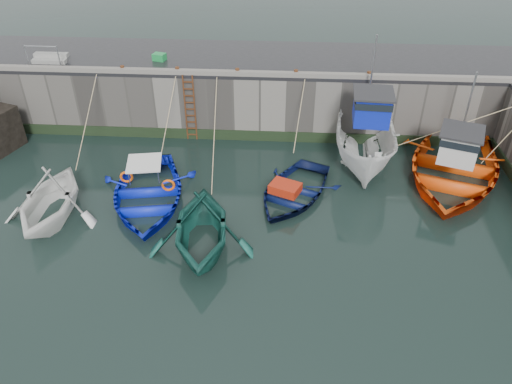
# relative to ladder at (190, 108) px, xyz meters

# --- Properties ---
(ground) EXTENTS (120.00, 120.00, 0.00)m
(ground) POSITION_rel_ladder_xyz_m (2.00, -9.91, -1.59)
(ground) COLOR black
(ground) RESTS_ON ground
(quay_back) EXTENTS (30.00, 5.00, 3.00)m
(quay_back) POSITION_rel_ladder_xyz_m (2.00, 2.59, -0.09)
(quay_back) COLOR slate
(quay_back) RESTS_ON ground
(road_back) EXTENTS (30.00, 5.00, 0.16)m
(road_back) POSITION_rel_ladder_xyz_m (2.00, 2.59, 1.49)
(road_back) COLOR black
(road_back) RESTS_ON quay_back
(kerb_back) EXTENTS (30.00, 0.30, 0.20)m
(kerb_back) POSITION_rel_ladder_xyz_m (2.00, 0.24, 1.67)
(kerb_back) COLOR slate
(kerb_back) RESTS_ON road_back
(algae_back) EXTENTS (30.00, 0.08, 0.50)m
(algae_back) POSITION_rel_ladder_xyz_m (2.00, 0.05, -1.34)
(algae_back) COLOR black
(algae_back) RESTS_ON ground
(ladder) EXTENTS (0.51, 0.08, 3.20)m
(ladder) POSITION_rel_ladder_xyz_m (0.00, 0.00, 0.00)
(ladder) COLOR #3F1E0F
(ladder) RESTS_ON ground
(boat_near_white) EXTENTS (3.84, 4.43, 2.31)m
(boat_near_white) POSITION_rel_ladder_xyz_m (-4.18, -6.41, -1.59)
(boat_near_white) COLOR white
(boat_near_white) RESTS_ON ground
(boat_near_white_rope) EXTENTS (0.04, 4.76, 3.10)m
(boat_near_white_rope) POSITION_rel_ladder_xyz_m (-4.18, -1.91, -1.59)
(boat_near_white_rope) COLOR tan
(boat_near_white_rope) RESTS_ON ground
(boat_near_blue) EXTENTS (4.99, 6.31, 1.18)m
(boat_near_blue) POSITION_rel_ladder_xyz_m (-0.90, -5.16, -1.59)
(boat_near_blue) COLOR #0E21D4
(boat_near_blue) RESTS_ON ground
(boat_near_blue_rope) EXTENTS (0.04, 3.78, 3.10)m
(boat_near_blue_rope) POSITION_rel_ladder_xyz_m (-0.90, -1.29, -1.59)
(boat_near_blue_rope) COLOR tan
(boat_near_blue_rope) RESTS_ON ground
(boat_near_blacktrim) EXTENTS (4.41, 4.96, 2.40)m
(boat_near_blacktrim) POSITION_rel_ladder_xyz_m (1.67, -7.76, -1.59)
(boat_near_blacktrim) COLOR #175348
(boat_near_blacktrim) RESTS_ON ground
(boat_near_blacktrim_rope) EXTENTS (0.04, 5.94, 3.10)m
(boat_near_blacktrim_rope) POSITION_rel_ladder_xyz_m (1.67, -2.59, -1.59)
(boat_near_blacktrim_rope) COLOR tan
(boat_near_blacktrim_rope) RESTS_ON ground
(boat_near_navy) EXTENTS (4.88, 5.56, 0.96)m
(boat_near_navy) POSITION_rel_ladder_xyz_m (4.82, -4.40, -1.59)
(boat_near_navy) COLOR #0A1442
(boat_near_navy) RESTS_ON ground
(boat_near_navy_rope) EXTENTS (0.04, 3.27, 3.10)m
(boat_near_navy_rope) POSITION_rel_ladder_xyz_m (4.82, -0.91, -1.59)
(boat_near_navy_rope) COLOR tan
(boat_near_navy_rope) RESTS_ON ground
(boat_far_white) EXTENTS (3.00, 6.90, 5.60)m
(boat_far_white) POSITION_rel_ladder_xyz_m (7.92, -1.58, -0.50)
(boat_far_white) COLOR white
(boat_far_white) RESTS_ON ground
(boat_far_orange) EXTENTS (7.59, 8.89, 4.56)m
(boat_far_orange) POSITION_rel_ladder_xyz_m (11.49, -2.63, -1.09)
(boat_far_orange) COLOR #F34C0C
(boat_far_orange) RESTS_ON ground
(fish_crate) EXTENTS (0.66, 0.56, 0.32)m
(fish_crate) POSITION_rel_ladder_xyz_m (-1.66, 1.89, 1.73)
(fish_crate) COLOR #198D3F
(fish_crate) RESTS_ON road_back
(railing) EXTENTS (1.60, 1.05, 1.00)m
(railing) POSITION_rel_ladder_xyz_m (-6.75, 1.33, 1.77)
(railing) COLOR #A5A8AD
(railing) RESTS_ON road_back
(bollard_a) EXTENTS (0.18, 0.18, 0.28)m
(bollard_a) POSITION_rel_ladder_xyz_m (-3.00, 0.34, 1.71)
(bollard_a) COLOR #3F1E0F
(bollard_a) RESTS_ON road_back
(bollard_b) EXTENTS (0.18, 0.18, 0.28)m
(bollard_b) POSITION_rel_ladder_xyz_m (-0.50, 0.34, 1.71)
(bollard_b) COLOR #3F1E0F
(bollard_b) RESTS_ON road_back
(bollard_c) EXTENTS (0.18, 0.18, 0.28)m
(bollard_c) POSITION_rel_ladder_xyz_m (2.20, 0.34, 1.71)
(bollard_c) COLOR #3F1E0F
(bollard_c) RESTS_ON road_back
(bollard_d) EXTENTS (0.18, 0.18, 0.28)m
(bollard_d) POSITION_rel_ladder_xyz_m (4.80, 0.34, 1.71)
(bollard_d) COLOR #3F1E0F
(bollard_d) RESTS_ON road_back
(bollard_e) EXTENTS (0.18, 0.18, 0.28)m
(bollard_e) POSITION_rel_ladder_xyz_m (8.00, 0.34, 1.71)
(bollard_e) COLOR #3F1E0F
(bollard_e) RESTS_ON road_back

